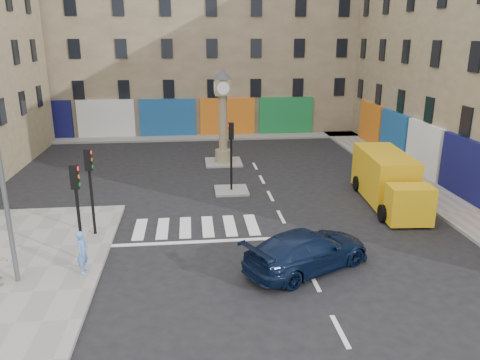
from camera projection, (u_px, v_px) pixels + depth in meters
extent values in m
plane|color=black|center=(300.00, 255.00, 18.30)|extent=(120.00, 120.00, 0.00)
cube|color=gray|center=(402.00, 174.00, 28.66)|extent=(2.60, 30.00, 0.15)
cube|color=gray|center=(192.00, 137.00, 38.95)|extent=(32.00, 2.40, 0.15)
cube|color=gray|center=(231.00, 190.00, 25.68)|extent=(1.80, 1.80, 0.12)
cube|color=gray|center=(223.00, 162.00, 31.37)|extent=(2.40, 2.40, 0.12)
cube|color=#968664|center=(189.00, 32.00, 41.96)|extent=(32.00, 10.00, 17.00)
cylinder|color=black|center=(80.00, 225.00, 17.18)|extent=(0.12, 0.12, 2.80)
cube|color=black|center=(74.00, 177.00, 16.64)|extent=(0.28, 0.22, 0.90)
cylinder|color=black|center=(92.00, 203.00, 19.46)|extent=(0.12, 0.12, 2.80)
cube|color=black|center=(88.00, 160.00, 18.91)|extent=(0.28, 0.22, 0.90)
cylinder|color=black|center=(231.00, 165.00, 25.24)|extent=(0.12, 0.12, 2.80)
cube|color=black|center=(231.00, 131.00, 24.69)|extent=(0.28, 0.22, 0.90)
cylinder|color=#595B60|center=(0.00, 169.00, 14.89)|extent=(0.16, 0.16, 8.00)
cylinder|color=#9B8965|center=(223.00, 156.00, 31.24)|extent=(1.10, 1.10, 0.80)
cylinder|color=#9B8965|center=(223.00, 123.00, 30.58)|extent=(0.56, 0.56, 3.60)
cube|color=#9B8965|center=(223.00, 87.00, 29.90)|extent=(1.00, 1.00, 1.00)
cylinder|color=white|center=(223.00, 88.00, 29.41)|extent=(0.80, 0.06, 0.80)
cone|color=#333338|center=(222.00, 74.00, 29.65)|extent=(1.20, 1.20, 0.70)
imported|color=black|center=(307.00, 250.00, 17.01)|extent=(5.40, 4.19, 1.46)
cube|color=gold|center=(384.00, 175.00, 24.32)|extent=(2.44, 5.06, 2.35)
cube|color=gold|center=(409.00, 205.00, 20.90)|extent=(2.04, 1.38, 1.74)
cube|color=black|center=(411.00, 196.00, 20.73)|extent=(1.81, 1.06, 0.72)
cylinder|color=black|center=(383.00, 213.00, 21.43)|extent=(0.32, 0.84, 0.82)
cylinder|color=black|center=(427.00, 213.00, 21.48)|extent=(0.32, 0.84, 0.82)
cylinder|color=black|center=(357.00, 184.00, 25.72)|extent=(0.32, 0.84, 0.82)
cylinder|color=black|center=(394.00, 183.00, 25.77)|extent=(0.32, 0.84, 0.82)
imported|color=#5A88CE|center=(83.00, 252.00, 16.44)|extent=(0.48, 0.63, 1.56)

